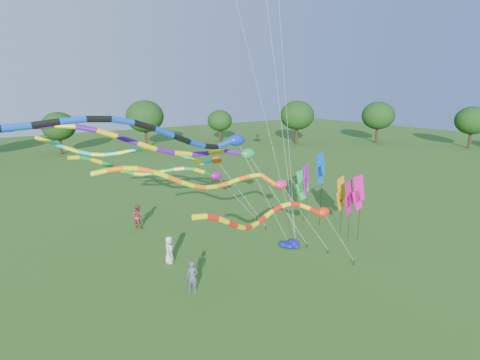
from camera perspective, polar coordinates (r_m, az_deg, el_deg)
ground at (r=23.89m, az=10.03°, el=-13.00°), size 160.00×160.00×0.00m
tree_ring at (r=14.55m, az=6.20°, el=-7.38°), size 114.65×114.90×9.50m
tube_kite_red at (r=19.24m, az=6.07°, el=-4.93°), size 11.45×1.78×6.28m
tube_kite_orange at (r=21.57m, az=-2.75°, el=-0.04°), size 13.30×2.75×7.32m
tube_kite_purple at (r=22.86m, az=-12.21°, el=5.05°), size 16.99×6.59×9.33m
tube_kite_blue at (r=19.54m, az=-12.88°, el=6.40°), size 18.58×1.63×10.20m
tube_kite_cyan at (r=26.62m, az=-12.08°, el=3.55°), size 13.86×4.66×8.06m
tube_kite_green at (r=28.92m, az=-10.14°, el=1.28°), size 12.42×3.98×6.54m
banner_pole_green at (r=31.56m, az=8.80°, el=-0.71°), size 1.14×0.39×4.20m
banner_pole_magenta_a at (r=28.11m, az=16.46°, el=-1.78°), size 1.16×0.24×4.71m
banner_pole_blue_b at (r=30.39m, az=11.34°, el=1.56°), size 1.16×0.19×5.72m
banner_pole_orange at (r=29.28m, az=14.16°, el=-1.86°), size 1.15×0.31×4.30m
banner_pole_magenta_b at (r=28.34m, az=15.23°, el=-2.48°), size 1.15×0.33×4.28m
banner_pole_violet at (r=31.52m, az=9.39°, el=0.04°), size 1.10×0.53×4.62m
blue_nylon_heap at (r=27.33m, az=7.27°, el=-8.96°), size 1.19×1.44×0.43m
person_a at (r=24.91m, az=-10.03°, el=-9.74°), size 0.94×0.97×1.68m
person_b at (r=21.47m, az=-6.81°, el=-13.51°), size 0.73×0.73×1.71m
person_c at (r=31.22m, az=-14.33°, el=-5.04°), size 0.97×1.07×1.78m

